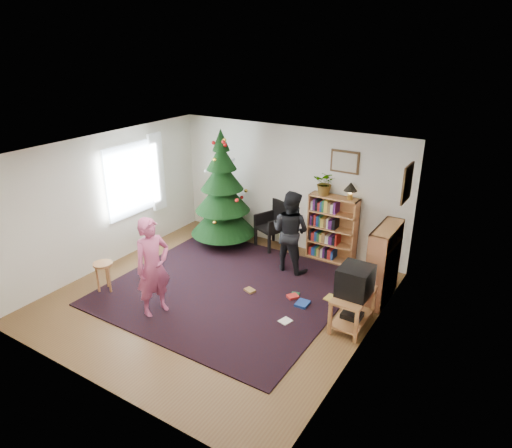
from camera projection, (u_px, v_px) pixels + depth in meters
The scene contains 23 objects.
floor at pixel (217, 297), 7.71m from camera, with size 5.00×5.00×0.00m, color brown.
ceiling at pixel (212, 151), 6.75m from camera, with size 5.00×5.00×0.00m, color white.
wall_back at pixel (289, 188), 9.19m from camera, with size 5.00×0.02×2.50m, color silver.
wall_front at pixel (85, 300), 5.27m from camera, with size 5.00×0.02×2.50m, color silver.
wall_left at pixel (106, 201), 8.45m from camera, with size 0.02×5.00×2.50m, color silver.
wall_right at pixel (367, 268), 6.01m from camera, with size 0.02×5.00×2.50m, color silver.
rug at pixel (227, 289), 7.94m from camera, with size 3.80×3.60×0.02m, color black.
window_pane at pixel (130, 180), 8.81m from camera, with size 0.04×1.20×1.40m, color silver.
curtain at pixel (157, 172), 9.34m from camera, with size 0.06×0.35×1.60m, color white.
picture_back at pixel (345, 162), 8.34m from camera, with size 0.55×0.03×0.42m.
picture_right at pixel (407, 183), 7.12m from camera, with size 0.03×0.50×0.60m.
christmas_tree at pixel (223, 198), 9.31m from camera, with size 1.34×1.34×2.44m.
bookshelf_back at pixel (332, 228), 8.77m from camera, with size 0.95×0.30×1.30m.
bookshelf_right at pixel (383, 263), 7.42m from camera, with size 0.30×0.95×1.30m.
tv_stand at pixel (353, 307), 6.83m from camera, with size 0.46×0.82×0.55m.
crt_tv at pixel (355, 281), 6.66m from camera, with size 0.47×0.50×0.44m.
armchair at pixel (274, 222), 9.41m from camera, with size 0.69×0.71×0.97m.
stool at pixel (103, 269), 7.72m from camera, with size 0.32×0.32×0.54m.
person_standing at pixel (153, 267), 6.98m from camera, with size 0.59×0.38×1.61m, color #B0466D.
person_by_chair at pixel (290, 231), 8.34m from camera, with size 0.75×0.59×1.55m, color black.
potted_plant at pixel (325, 183), 8.54m from camera, with size 0.42×0.36×0.46m, color gray.
table_lamp at pixel (351, 188), 8.30m from camera, with size 0.25×0.25×0.33m.
floor_clutter at pixel (293, 300), 7.53m from camera, with size 1.51×1.18×0.08m.
Camera 1 is at (4.08, -5.30, 4.08)m, focal length 32.00 mm.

